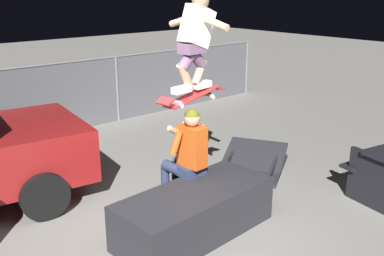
{
  "coord_description": "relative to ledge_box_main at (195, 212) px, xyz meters",
  "views": [
    {
      "loc": [
        -2.76,
        -3.41,
        2.74
      ],
      "look_at": [
        0.5,
        0.37,
        1.14
      ],
      "focal_mm": 41.42,
      "sensor_mm": 36.0,
      "label": 1
    }
  ],
  "objects": [
    {
      "name": "kicker_ramp",
      "position": [
        1.95,
        0.86,
        -0.21
      ],
      "size": [
        1.57,
        1.45,
        0.37
      ],
      "color": "#28282D",
      "rests_on": "ground"
    },
    {
      "name": "skater_airborne",
      "position": [
        0.44,
        0.5,
        1.9
      ],
      "size": [
        0.63,
        0.89,
        1.12
      ],
      "color": "white"
    },
    {
      "name": "ground_plane",
      "position": [
        -0.23,
        -0.0,
        -0.27
      ],
      "size": [
        40.0,
        40.0,
        0.0
      ],
      "primitive_type": "plane",
      "color": "gray"
    },
    {
      "name": "ledge_box_main",
      "position": [
        0.0,
        0.0,
        0.0
      ],
      "size": [
        1.93,
        0.9,
        0.54
      ],
      "primitive_type": "cube",
      "rotation": [
        0.0,
        0.0,
        0.06
      ],
      "color": "#28282D",
      "rests_on": "ground"
    },
    {
      "name": "fence_back",
      "position": [
        -0.23,
        4.5,
        0.47
      ],
      "size": [
        12.05,
        0.05,
        1.38
      ],
      "color": "slate",
      "rests_on": "ground"
    },
    {
      "name": "skateboard",
      "position": [
        0.39,
        0.49,
        1.22
      ],
      "size": [
        1.03,
        0.32,
        0.15
      ],
      "color": "#B72D2D"
    },
    {
      "name": "person_sitting_on_ledge",
      "position": [
        0.27,
        0.47,
        0.51
      ],
      "size": [
        0.59,
        0.76,
        1.38
      ],
      "color": "#2D3856",
      "rests_on": "ground"
    }
  ]
}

